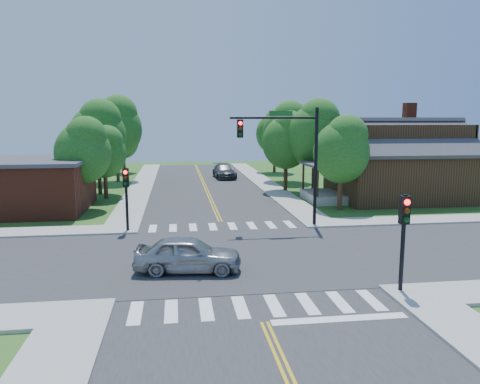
{
  "coord_description": "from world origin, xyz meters",
  "views": [
    {
      "loc": [
        -2.72,
        -21.55,
        6.56
      ],
      "look_at": [
        1.03,
        5.86,
        2.2
      ],
      "focal_mm": 35.0,
      "sensor_mm": 36.0,
      "label": 1
    }
  ],
  "objects": [
    {
      "name": "sidewalk_nw",
      "position": [
        -15.82,
        15.82,
        0.07
      ],
      "size": [
        40.0,
        40.0,
        0.14
      ],
      "color": "#9E9B93",
      "rests_on": "ground"
    },
    {
      "name": "tree_e_a",
      "position": [
        9.05,
        10.45,
        4.49
      ],
      "size": [
        4.03,
        3.83,
        6.85
      ],
      "color": "#382314",
      "rests_on": "ground"
    },
    {
      "name": "road_ns",
      "position": [
        0.0,
        0.0,
        0.02
      ],
      "size": [
        10.0,
        90.0,
        0.04
      ],
      "primitive_type": "cube",
      "color": "#2D2D30",
      "rests_on": "ground"
    },
    {
      "name": "tree_e_c",
      "position": [
        8.77,
        26.05,
        5.52
      ],
      "size": [
        4.96,
        4.71,
        8.42
      ],
      "color": "#382314",
      "rests_on": "ground"
    },
    {
      "name": "centerline",
      "position": [
        0.0,
        0.0,
        0.05
      ],
      "size": [
        0.3,
        90.0,
        0.01
      ],
      "color": "gold",
      "rests_on": "ground"
    },
    {
      "name": "ground",
      "position": [
        0.0,
        0.0,
        0.0
      ],
      "size": [
        100.0,
        100.0,
        0.0
      ],
      "primitive_type": "plane",
      "color": "#2B591C",
      "rests_on": "ground"
    },
    {
      "name": "tree_e_d",
      "position": [
        9.3,
        34.48,
        5.09
      ],
      "size": [
        4.57,
        4.34,
        7.77
      ],
      "color": "#382314",
      "rests_on": "ground"
    },
    {
      "name": "stop_bar",
      "position": [
        2.5,
        -7.6,
        0.0
      ],
      "size": [
        4.6,
        0.45,
        0.09
      ],
      "primitive_type": "cube",
      "color": "white",
      "rests_on": "ground"
    },
    {
      "name": "house_ne",
      "position": [
        15.11,
        14.23,
        3.33
      ],
      "size": [
        13.05,
        8.8,
        7.11
      ],
      "color": "black",
      "rests_on": "ground"
    },
    {
      "name": "car_dgrey",
      "position": [
        2.52,
        29.53,
        0.76
      ],
      "size": [
        2.81,
        5.5,
        1.51
      ],
      "primitive_type": "imported",
      "rotation": [
        0.0,
        0.0,
        0.07
      ],
      "color": "#34383A",
      "rests_on": "ground"
    },
    {
      "name": "building_nw",
      "position": [
        -14.2,
        13.2,
        1.88
      ],
      "size": [
        10.4,
        8.4,
        3.73
      ],
      "color": "maroon",
      "rests_on": "ground"
    },
    {
      "name": "car_silver",
      "position": [
        -2.31,
        -2.07,
        0.78
      ],
      "size": [
        2.97,
        5.02,
        1.55
      ],
      "primitive_type": "imported",
      "rotation": [
        0.0,
        0.0,
        1.45
      ],
      "color": "#9FA2A6",
      "rests_on": "ground"
    },
    {
      "name": "sidewalk_ne",
      "position": [
        15.82,
        15.82,
        0.07
      ],
      "size": [
        40.0,
        40.0,
        0.14
      ],
      "color": "#9E9B93",
      "rests_on": "ground"
    },
    {
      "name": "crosswalk_south",
      "position": [
        0.0,
        -6.2,
        0.05
      ],
      "size": [
        8.85,
        2.0,
        0.01
      ],
      "color": "white",
      "rests_on": "ground"
    },
    {
      "name": "tree_bldg",
      "position": [
        -8.46,
        17.81,
        3.95
      ],
      "size": [
        3.55,
        3.37,
        6.04
      ],
      "color": "#382314",
      "rests_on": "ground"
    },
    {
      "name": "tree_w_b",
      "position": [
        -9.29,
        20.11,
        5.41
      ],
      "size": [
        4.86,
        4.62,
        8.26
      ],
      "color": "#382314",
      "rests_on": "ground"
    },
    {
      "name": "signal_mast_ne",
      "position": [
        3.91,
        5.59,
        4.85
      ],
      "size": [
        5.3,
        0.42,
        7.2
      ],
      "color": "black",
      "rests_on": "ground"
    },
    {
      "name": "tree_w_d",
      "position": [
        -8.95,
        36.74,
        4.01
      ],
      "size": [
        3.61,
        3.43,
        6.13
      ],
      "color": "#382314",
      "rests_on": "ground"
    },
    {
      "name": "tree_w_c",
      "position": [
        -8.72,
        28.36,
        5.89
      ],
      "size": [
        5.28,
        5.02,
        8.98
      ],
      "color": "#382314",
      "rests_on": "ground"
    },
    {
      "name": "road_ew",
      "position": [
        0.0,
        0.0,
        0.03
      ],
      "size": [
        90.0,
        10.0,
        0.04
      ],
      "primitive_type": "cube",
      "color": "#2D2D30",
      "rests_on": "ground"
    },
    {
      "name": "tree_house",
      "position": [
        7.1,
        19.29,
        4.76
      ],
      "size": [
        4.27,
        4.06,
        7.26
      ],
      "color": "#382314",
      "rests_on": "ground"
    },
    {
      "name": "tree_w_a",
      "position": [
        -9.24,
        13.06,
        4.42
      ],
      "size": [
        3.97,
        3.77,
        6.75
      ],
      "color": "#382314",
      "rests_on": "ground"
    },
    {
      "name": "intersection_patch",
      "position": [
        0.0,
        0.0,
        0.0
      ],
      "size": [
        10.2,
        10.2,
        0.06
      ],
      "primitive_type": "cube",
      "color": "#2D2D30",
      "rests_on": "ground"
    },
    {
      "name": "signal_pole_se",
      "position": [
        5.6,
        -5.62,
        2.66
      ],
      "size": [
        0.34,
        0.42,
        3.8
      ],
      "color": "black",
      "rests_on": "ground"
    },
    {
      "name": "crosswalk_north",
      "position": [
        0.0,
        6.2,
        0.05
      ],
      "size": [
        8.85,
        2.0,
        0.01
      ],
      "color": "white",
      "rests_on": "ground"
    },
    {
      "name": "signal_pole_nw",
      "position": [
        -5.6,
        5.58,
        2.66
      ],
      "size": [
        0.34,
        0.42,
        3.8
      ],
      "color": "black",
      "rests_on": "ground"
    },
    {
      "name": "tree_e_b",
      "position": [
        9.25,
        17.76,
        5.44
      ],
      "size": [
        4.88,
        4.64,
        8.3
      ],
      "color": "#382314",
      "rests_on": "ground"
    }
  ]
}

